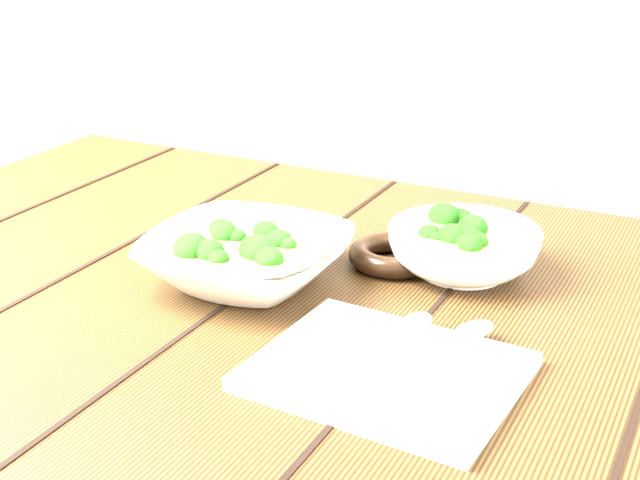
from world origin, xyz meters
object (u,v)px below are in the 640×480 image
napkin (387,372)px  soup_bowl_back (463,249)px  soup_bowl_front (246,257)px  trivet (393,255)px  table (276,377)px

napkin → soup_bowl_back: bearing=96.5°
soup_bowl_back → napkin: soup_bowl_back is taller
soup_bowl_front → trivet: soup_bowl_front is taller
trivet → table: bearing=-132.1°
napkin → table: bearing=149.0°
napkin → trivet: bearing=114.7°
soup_bowl_front → soup_bowl_back: soup_bowl_front is taller
table → napkin: 0.26m
soup_bowl_back → table: bearing=-145.1°
soup_bowl_front → napkin: (0.22, -0.12, -0.02)m
soup_bowl_front → trivet: size_ratio=2.25×
trivet → napkin: 0.26m
table → soup_bowl_front: (-0.03, -0.01, 0.15)m
table → soup_bowl_back: 0.26m
soup_bowl_front → napkin: bearing=-28.7°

